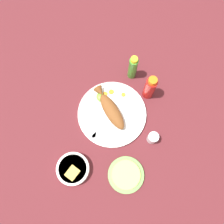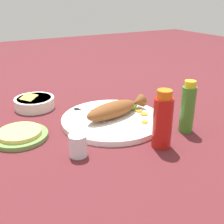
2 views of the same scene
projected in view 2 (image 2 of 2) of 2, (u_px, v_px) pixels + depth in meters
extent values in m
plane|color=#561E23|center=(112.00, 122.00, 0.97)|extent=(4.00, 4.00, 0.00)
cylinder|color=white|center=(112.00, 120.00, 0.96)|extent=(0.34, 0.34, 0.02)
ellipsoid|color=brown|center=(112.00, 110.00, 0.95)|extent=(0.21, 0.11, 0.05)
cone|color=brown|center=(138.00, 102.00, 1.02)|extent=(0.05, 0.06, 0.05)
cube|color=silver|center=(97.00, 118.00, 0.95)|extent=(0.05, 0.11, 0.00)
cube|color=silver|center=(79.00, 111.00, 1.01)|extent=(0.04, 0.07, 0.00)
cube|color=silver|center=(109.00, 109.00, 1.03)|extent=(0.11, 0.06, 0.00)
cube|color=silver|center=(84.00, 109.00, 1.02)|extent=(0.07, 0.05, 0.00)
cylinder|color=orange|center=(145.00, 122.00, 0.92)|extent=(0.02, 0.02, 0.00)
cylinder|color=orange|center=(144.00, 114.00, 0.98)|extent=(0.03, 0.03, 0.00)
cylinder|color=orange|center=(139.00, 111.00, 1.01)|extent=(0.02, 0.02, 0.00)
ellipsoid|color=#6BB233|center=(131.00, 106.00, 1.02)|extent=(0.05, 0.04, 0.03)
cylinder|color=#B21914|center=(162.00, 123.00, 0.79)|extent=(0.06, 0.06, 0.15)
cylinder|color=orange|center=(165.00, 94.00, 0.75)|extent=(0.04, 0.04, 0.02)
cylinder|color=#3D8428|center=(187.00, 110.00, 0.88)|extent=(0.04, 0.04, 0.15)
cylinder|color=yellow|center=(190.00, 84.00, 0.84)|extent=(0.03, 0.03, 0.02)
cylinder|color=silver|center=(78.00, 145.00, 0.76)|extent=(0.05, 0.05, 0.06)
cylinder|color=white|center=(78.00, 151.00, 0.76)|extent=(0.04, 0.04, 0.03)
cylinder|color=white|center=(35.00, 103.00, 1.08)|extent=(0.15, 0.15, 0.04)
cylinder|color=olive|center=(34.00, 100.00, 1.07)|extent=(0.13, 0.13, 0.01)
cube|color=gold|center=(27.00, 99.00, 1.06)|extent=(0.09, 0.08, 0.02)
cylinder|color=#6B9E4C|center=(20.00, 136.00, 0.86)|extent=(0.17, 0.17, 0.01)
cylinder|color=#E0C666|center=(20.00, 132.00, 0.85)|extent=(0.13, 0.13, 0.01)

